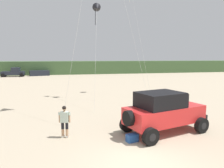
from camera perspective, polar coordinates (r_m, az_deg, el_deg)
ground_plane at (r=8.83m, az=8.13°, el=-20.50°), size 220.00×220.00×0.00m
dune_ridge at (r=54.94m, az=-7.09°, el=4.53°), size 90.00×6.57×3.18m
jeep at (r=11.84m, az=13.82°, el=-7.15°), size 5.02×3.42×2.26m
person_watching at (r=11.12m, az=-12.75°, el=-9.47°), size 0.60×0.39×1.67m
cooler_box at (r=10.65m, az=5.50°, el=-14.34°), size 0.64×0.50×0.38m
distant_pickup at (r=50.08m, az=-25.11°, el=2.90°), size 4.60×2.37×1.98m
distant_sedan at (r=50.46m, az=-19.10°, el=2.83°), size 4.48×2.63×1.20m
kite_blue_swept at (r=21.75m, az=-4.15°, el=19.91°), size 1.66×6.52×9.38m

